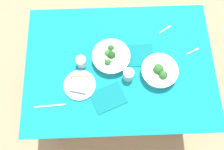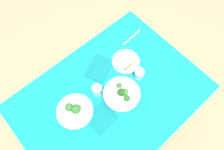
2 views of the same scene
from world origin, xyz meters
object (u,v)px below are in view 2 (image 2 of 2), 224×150
object	(u,v)px
water_glass_center	(97,90)
napkin_folded_upper	(101,117)
broccoli_bowl_far	(75,111)
napkin_folded_lower	(99,68)
water_glass_side	(139,74)
broccoli_bowl_near	(122,94)
table_knife_left	(132,37)
bread_side_plate	(126,61)

from	to	relation	value
water_glass_center	napkin_folded_upper	size ratio (longest dim) A/B	0.51
broccoli_bowl_far	water_glass_center	size ratio (longest dim) A/B	2.74
napkin_folded_upper	napkin_folded_lower	xyz separation A→B (m)	(0.23, 0.29, 0.00)
water_glass_side	napkin_folded_upper	size ratio (longest dim) A/B	0.45
broccoli_bowl_near	table_knife_left	world-z (taller)	broccoli_bowl_near
napkin_folded_lower	broccoli_bowl_near	bearing A→B (deg)	-95.31
broccoli_bowl_far	broccoli_bowl_near	bearing A→B (deg)	-20.52
broccoli_bowl_far	water_glass_side	size ratio (longest dim) A/B	3.06
table_knife_left	broccoli_bowl_far	bearing A→B (deg)	11.96
bread_side_plate	water_glass_side	world-z (taller)	water_glass_side
water_glass_side	napkin_folded_lower	xyz separation A→B (m)	(-0.17, 0.24, -0.04)
broccoli_bowl_near	napkin_folded_upper	xyz separation A→B (m)	(-0.21, -0.02, -0.03)
bread_side_plate	napkin_folded_upper	world-z (taller)	bread_side_plate
bread_side_plate	table_knife_left	bearing A→B (deg)	34.98
broccoli_bowl_far	broccoli_bowl_near	distance (m)	0.33
water_glass_side	table_knife_left	world-z (taller)	water_glass_side
bread_side_plate	napkin_folded_upper	size ratio (longest dim) A/B	1.22
bread_side_plate	table_knife_left	distance (m)	0.23
broccoli_bowl_near	water_glass_side	bearing A→B (deg)	8.95
broccoli_bowl_far	bread_side_plate	world-z (taller)	broccoli_bowl_far
napkin_folded_lower	water_glass_center	bearing A→B (deg)	-134.16
broccoli_bowl_near	table_knife_left	bearing A→B (deg)	37.99
broccoli_bowl_near	water_glass_side	world-z (taller)	broccoli_bowl_near
water_glass_center	water_glass_side	distance (m)	0.32
bread_side_plate	water_glass_side	size ratio (longest dim) A/B	2.69
bread_side_plate	table_knife_left	size ratio (longest dim) A/B	1.06
broccoli_bowl_near	bread_side_plate	distance (m)	0.28
broccoli_bowl_far	napkin_folded_lower	size ratio (longest dim) A/B	1.17
napkin_folded_lower	bread_side_plate	bearing A→B (deg)	-26.78
table_knife_left	napkin_folded_lower	xyz separation A→B (m)	(-0.37, -0.04, 0.00)
table_knife_left	napkin_folded_upper	bearing A→B (deg)	25.42
water_glass_center	napkin_folded_lower	distance (m)	0.20
broccoli_bowl_far	water_glass_center	distance (m)	0.21
water_glass_center	napkin_folded_upper	xyz separation A→B (m)	(-0.10, -0.16, -0.04)
broccoli_bowl_near	bread_side_plate	size ratio (longest dim) A/B	1.20
broccoli_bowl_near	table_knife_left	xyz separation A→B (m)	(0.40, 0.31, -0.03)
water_glass_center	water_glass_side	xyz separation A→B (m)	(0.31, -0.10, -0.00)
water_glass_center	napkin_folded_upper	distance (m)	0.19
broccoli_bowl_near	napkin_folded_upper	distance (m)	0.21
bread_side_plate	napkin_folded_lower	distance (m)	0.21
water_glass_center	napkin_folded_lower	bearing A→B (deg)	45.84
broccoli_bowl_near	broccoli_bowl_far	bearing A→B (deg)	159.48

